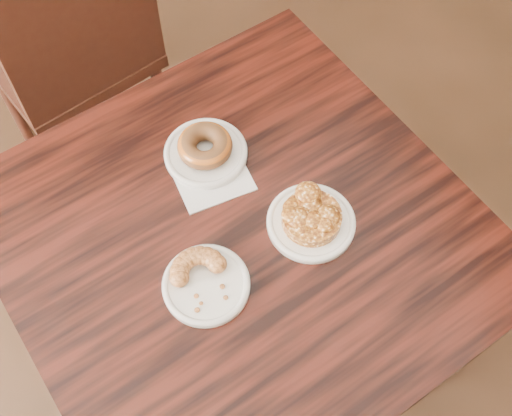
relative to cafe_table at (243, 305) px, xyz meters
name	(u,v)px	position (x,y,z in m)	size (l,w,h in m)	color
floor	(196,379)	(-0.16, -0.02, -0.38)	(5.00, 5.00, 0.00)	black
cafe_table	(243,305)	(0.00, 0.00, 0.00)	(0.85, 0.85, 0.75)	black
chair_far	(66,52)	(-0.20, 0.88, 0.08)	(0.46, 0.46, 0.90)	black
napkin	(211,174)	(-0.01, 0.14, 0.38)	(0.14, 0.14, 0.00)	silver
plate_donut	(206,153)	(0.00, 0.19, 0.38)	(0.17, 0.17, 0.01)	silver
plate_cruller	(206,285)	(-0.09, -0.08, 0.38)	(0.16, 0.16, 0.01)	silver
plate_fritter	(311,223)	(0.13, -0.03, 0.38)	(0.17, 0.17, 0.01)	white
glazed_donut	(205,146)	(0.00, 0.19, 0.41)	(0.11, 0.11, 0.04)	#9C4F16
apple_fritter	(312,216)	(0.13, -0.03, 0.41)	(0.16, 0.16, 0.04)	#451C07
cruller_fragment	(205,280)	(-0.09, -0.08, 0.40)	(0.12, 0.12, 0.03)	brown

